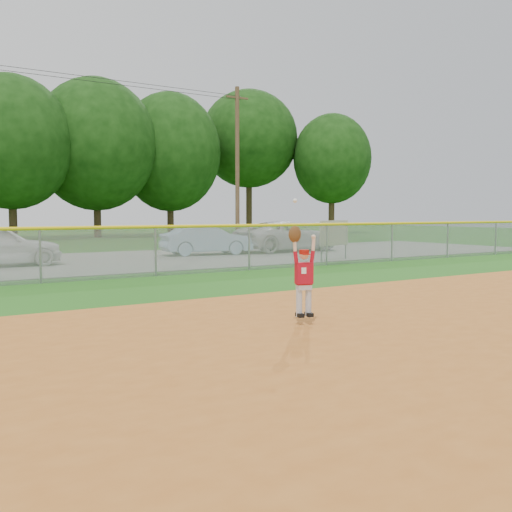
% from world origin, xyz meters
% --- Properties ---
extents(ground, '(120.00, 120.00, 0.00)m').
position_xyz_m(ground, '(0.00, 0.00, 0.00)').
color(ground, '#1E5714').
rests_on(ground, ground).
extents(parking_strip, '(44.00, 10.00, 0.03)m').
position_xyz_m(parking_strip, '(0.00, 16.00, 0.01)').
color(parking_strip, slate).
rests_on(parking_strip, ground).
extents(car_blue, '(4.19, 1.94, 1.33)m').
position_xyz_m(car_blue, '(5.24, 16.71, 0.70)').
color(car_blue, '#91B5D8').
rests_on(car_blue, parking_strip).
extents(car_white_b, '(5.43, 2.63, 1.49)m').
position_xyz_m(car_white_b, '(9.72, 16.71, 0.77)').
color(car_white_b, silver).
rests_on(car_white_b, parking_strip).
extents(sponsor_sign, '(1.78, 0.46, 1.62)m').
position_xyz_m(sponsor_sign, '(8.24, 11.46, 1.07)').
color(sponsor_sign, gray).
rests_on(sponsor_sign, ground).
extents(outfield_fence, '(40.06, 0.10, 1.55)m').
position_xyz_m(outfield_fence, '(0.00, 10.00, 0.88)').
color(outfield_fence, gray).
rests_on(outfield_fence, ground).
extents(power_lines, '(19.40, 0.24, 9.00)m').
position_xyz_m(power_lines, '(1.00, 22.00, 4.68)').
color(power_lines, '#4C3823').
rests_on(power_lines, ground).
extents(tree_line, '(62.37, 13.00, 14.43)m').
position_xyz_m(tree_line, '(0.96, 37.90, 7.53)').
color(tree_line, '#422D1C').
rests_on(tree_line, ground).
extents(ballplayer, '(0.51, 0.27, 1.99)m').
position_xyz_m(ballplayer, '(-0.90, 1.49, 0.93)').
color(ballplayer, silver).
rests_on(ballplayer, ground).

